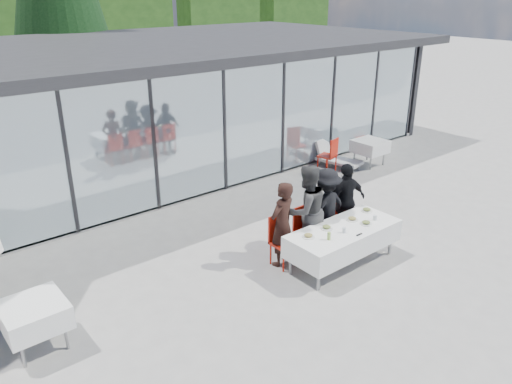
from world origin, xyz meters
TOP-DOWN VIEW (x-y plane):
  - ground at (0.00, 0.00)m, footprint 90.00×90.00m
  - pavilion at (2.00, 8.16)m, footprint 14.80×8.80m
  - dining_table at (0.55, -0.37)m, footprint 2.26×0.96m
  - diner_a at (-0.32, 0.37)m, footprint 0.71×0.71m
  - diner_chair_a at (-0.32, 0.38)m, footprint 0.44×0.44m
  - diner_b at (0.30, 0.37)m, footprint 1.01×1.01m
  - diner_chair_b at (0.30, 0.38)m, footprint 0.44×0.44m
  - diner_c at (0.82, 0.37)m, footprint 1.12×1.12m
  - diner_chair_c at (0.82, 0.38)m, footprint 0.44×0.44m
  - diner_d at (1.43, 0.37)m, footprint 1.10×1.10m
  - diner_chair_d at (1.43, 0.38)m, footprint 0.44×0.44m
  - plate_a at (-0.21, -0.20)m, footprint 0.23×0.23m
  - plate_b at (0.28, -0.18)m, footprint 0.23×0.23m
  - plate_c at (0.93, -0.24)m, footprint 0.23×0.23m
  - plate_d at (1.47, -0.15)m, footprint 0.23×0.23m
  - plate_extra at (0.99, -0.52)m, footprint 0.23×0.23m
  - juice_bottle at (-0.00, -0.50)m, footprint 0.06×0.06m
  - drinking_glasses at (0.84, -0.50)m, footprint 0.92×0.09m
  - folded_eyeglasses at (0.56, -0.72)m, footprint 0.14×0.03m
  - spare_table_left at (-4.65, 0.83)m, footprint 0.86×0.86m
  - spare_table_right at (5.48, 2.97)m, footprint 0.86×0.86m
  - spare_chair_a at (6.24, 4.17)m, footprint 0.61×0.61m
  - spare_chair_b at (4.13, 3.28)m, footprint 0.54×0.54m
  - lounger at (4.64, 3.56)m, footprint 0.86×1.43m

SIDE VIEW (x-z plane):
  - ground at x=0.00m, z-range 0.00..0.00m
  - lounger at x=4.64m, z-range -0.10..0.62m
  - diner_chair_a at x=-0.32m, z-range 0.05..1.03m
  - diner_chair_b at x=0.30m, z-range 0.05..1.03m
  - diner_chair_c at x=0.82m, z-range 0.05..1.03m
  - diner_chair_d at x=1.43m, z-range 0.05..1.03m
  - spare_chair_a at x=6.24m, z-range 0.05..1.03m
  - spare_chair_b at x=4.13m, z-range 0.05..1.03m
  - dining_table at x=0.55m, z-range 0.16..0.91m
  - spare_table_left at x=-4.65m, z-range 0.18..0.92m
  - spare_table_right at x=5.48m, z-range 0.18..0.92m
  - folded_eyeglasses at x=0.56m, z-range 0.75..0.76m
  - plate_a at x=-0.21m, z-range 0.74..0.81m
  - plate_b at x=0.28m, z-range 0.74..0.81m
  - plate_c at x=0.93m, z-range 0.74..0.81m
  - plate_d at x=1.47m, z-range 0.74..0.81m
  - plate_extra at x=0.99m, z-range 0.74..0.81m
  - drinking_glasses at x=0.84m, z-range 0.75..0.85m
  - diner_d at x=1.43m, z-range 0.00..1.61m
  - diner_c at x=0.82m, z-range 0.00..1.64m
  - juice_bottle at x=0.00m, z-range 0.75..0.89m
  - diner_a at x=-0.32m, z-range 0.00..1.65m
  - diner_b at x=0.30m, z-range 0.00..1.83m
  - pavilion at x=2.00m, z-range 0.43..3.87m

